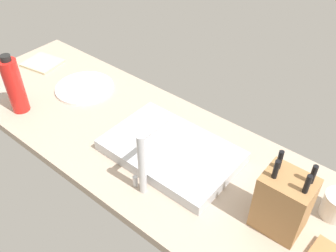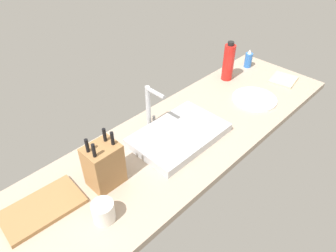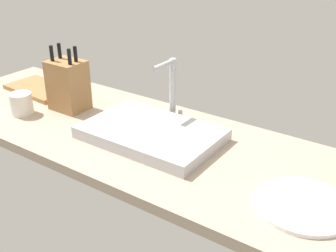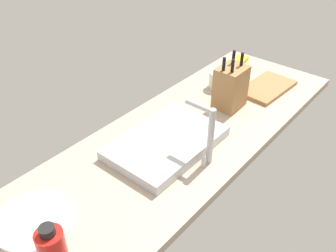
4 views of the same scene
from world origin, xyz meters
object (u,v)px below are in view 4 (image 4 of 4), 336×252
knife_block (230,87)px  dinner_plate (34,219)px  sink_basin (167,143)px  cutting_board (267,87)px  dish_sponge (241,60)px  coffee_mug (217,80)px  faucet (208,131)px

knife_block → dinner_plate: size_ratio=1.00×
knife_block → sink_basin: bearing=-3.2°
cutting_board → dish_sponge: bearing=-125.5°
dinner_plate → dish_sponge: size_ratio=2.79×
knife_block → dinner_plate: (96.60, -10.30, -9.27)cm
coffee_mug → dish_sponge: coffee_mug is taller
sink_basin → faucet: 20.14cm
cutting_board → dish_sponge: dish_sponge is taller
faucet → dish_sponge: 90.26cm
dinner_plate → faucet: bearing=157.2°
knife_block → dinner_plate: knife_block is taller
knife_block → cutting_board: 27.83cm
knife_block → dish_sponge: bearing=-156.1°
faucet → dish_sponge: (-82.71, -33.98, -12.35)cm
faucet → cutting_board: (-64.11, -7.91, -12.65)cm
faucet → knife_block: knife_block is taller
cutting_board → dinner_plate: bearing=-7.7°
faucet → dinner_plate: 64.33cm
coffee_mug → dinner_plate: bearing=1.9°
faucet → knife_block: bearing=-159.9°
faucet → coffee_mug: bearing=-150.6°
dish_sponge → cutting_board: bearing=54.5°
faucet → dish_sponge: size_ratio=2.57×
knife_block → dish_sponge: knife_block is taller
sink_basin → dinner_plate: bearing=-8.5°
knife_block → coffee_mug: bearing=-129.4°
coffee_mug → faucet: bearing=29.4°
cutting_board → coffee_mug: 24.88cm
coffee_mug → sink_basin: bearing=12.6°
knife_block → dish_sponge: size_ratio=2.80×
cutting_board → dish_sponge: size_ratio=3.30×
faucet → dinner_plate: size_ratio=0.92×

